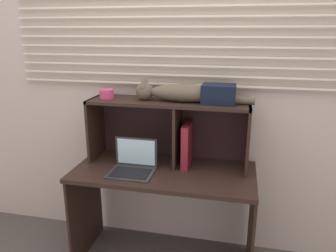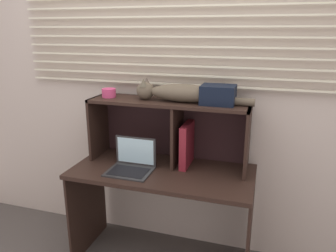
{
  "view_description": "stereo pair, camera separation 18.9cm",
  "coord_description": "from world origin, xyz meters",
  "px_view_note": "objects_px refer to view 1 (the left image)",
  "views": [
    {
      "loc": [
        0.49,
        -1.86,
        1.71
      ],
      "look_at": [
        0.0,
        0.35,
        1.04
      ],
      "focal_mm": 34.85,
      "sensor_mm": 36.0,
      "label": 1
    },
    {
      "loc": [
        0.68,
        -1.81,
        1.71
      ],
      "look_at": [
        0.0,
        0.35,
        1.04
      ],
      "focal_mm": 34.85,
      "sensor_mm": 36.0,
      "label": 2
    }
  ],
  "objects_px": {
    "laptop": "(133,165)",
    "binder_upright": "(187,144)",
    "book_stack": "(133,156)",
    "cat": "(180,93)",
    "storage_box": "(219,94)",
    "small_basket": "(107,94)"
  },
  "relations": [
    {
      "from": "binder_upright",
      "to": "book_stack",
      "type": "xyz_separation_m",
      "value": [
        -0.42,
        -0.0,
        -0.13
      ]
    },
    {
      "from": "book_stack",
      "to": "cat",
      "type": "bearing_deg",
      "value": 0.19
    },
    {
      "from": "laptop",
      "to": "binder_upright",
      "type": "xyz_separation_m",
      "value": [
        0.35,
        0.21,
        0.11
      ]
    },
    {
      "from": "laptop",
      "to": "binder_upright",
      "type": "height_order",
      "value": "binder_upright"
    },
    {
      "from": "cat",
      "to": "book_stack",
      "type": "height_order",
      "value": "cat"
    },
    {
      "from": "cat",
      "to": "small_basket",
      "type": "height_order",
      "value": "cat"
    },
    {
      "from": "cat",
      "to": "binder_upright",
      "type": "distance_m",
      "value": 0.38
    },
    {
      "from": "storage_box",
      "to": "book_stack",
      "type": "bearing_deg",
      "value": -179.89
    },
    {
      "from": "binder_upright",
      "to": "storage_box",
      "type": "height_order",
      "value": "storage_box"
    },
    {
      "from": "cat",
      "to": "book_stack",
      "type": "bearing_deg",
      "value": -179.81
    },
    {
      "from": "laptop",
      "to": "binder_upright",
      "type": "bearing_deg",
      "value": 30.6
    },
    {
      "from": "laptop",
      "to": "book_stack",
      "type": "relative_size",
      "value": 1.33
    },
    {
      "from": "binder_upright",
      "to": "storage_box",
      "type": "distance_m",
      "value": 0.43
    },
    {
      "from": "laptop",
      "to": "binder_upright",
      "type": "distance_m",
      "value": 0.42
    },
    {
      "from": "binder_upright",
      "to": "laptop",
      "type": "bearing_deg",
      "value": -149.4
    },
    {
      "from": "laptop",
      "to": "storage_box",
      "type": "relative_size",
      "value": 1.34
    },
    {
      "from": "laptop",
      "to": "small_basket",
      "type": "bearing_deg",
      "value": 141.32
    },
    {
      "from": "laptop",
      "to": "book_stack",
      "type": "bearing_deg",
      "value": 109.35
    },
    {
      "from": "binder_upright",
      "to": "book_stack",
      "type": "distance_m",
      "value": 0.44
    },
    {
      "from": "book_stack",
      "to": "storage_box",
      "type": "relative_size",
      "value": 1.01
    },
    {
      "from": "book_stack",
      "to": "laptop",
      "type": "bearing_deg",
      "value": -70.65
    },
    {
      "from": "small_basket",
      "to": "storage_box",
      "type": "xyz_separation_m",
      "value": [
        0.82,
        0.0,
        0.03
      ]
    }
  ]
}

